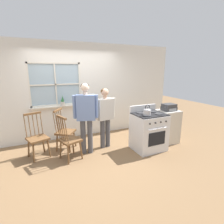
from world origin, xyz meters
TOP-DOWN VIEW (x-y plane):
  - ground_plane at (0.00, 0.00)m, footprint 16.00×16.00m
  - wall_back at (0.03, 1.40)m, footprint 6.40×0.16m
  - chair_by_window at (-0.47, 0.64)m, footprint 0.57×0.57m
  - chair_near_wall at (-1.11, 0.48)m, footprint 0.52×0.51m
  - chair_center_cluster at (-0.48, 0.06)m, footprint 0.51×0.53m
  - person_elderly_left at (-0.04, 0.20)m, footprint 0.58×0.32m
  - person_teen_center at (0.49, 0.32)m, footprint 0.56×0.26m
  - stove at (1.42, -0.24)m, footprint 0.76×0.68m
  - kettle at (1.25, -0.38)m, footprint 0.21×0.17m
  - potted_plant at (-0.37, 1.31)m, footprint 0.11×0.11m
  - side_counter at (2.15, -0.09)m, footprint 0.55×0.50m
  - stereo at (2.15, -0.11)m, footprint 0.34×0.29m

SIDE VIEW (x-z plane):
  - ground_plane at x=0.00m, z-range 0.00..0.00m
  - side_counter at x=2.15m, z-range 0.00..0.90m
  - chair_by_window at x=-0.47m, z-range -0.06..0.97m
  - chair_near_wall at x=-1.11m, z-range -0.06..0.97m
  - chair_center_cluster at x=-0.48m, z-range -0.06..0.97m
  - stove at x=1.42m, z-range -0.07..1.01m
  - person_teen_center at x=0.49m, z-range 0.15..1.67m
  - stereo at x=2.15m, z-range 0.90..1.08m
  - person_elderly_left at x=-0.04m, z-range 0.17..1.84m
  - kettle at x=1.25m, z-range 0.90..1.15m
  - potted_plant at x=-0.37m, z-range 0.92..1.24m
  - wall_back at x=0.03m, z-range -0.02..2.68m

